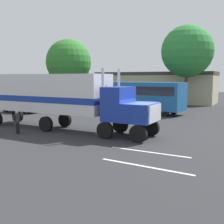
{
  "coord_description": "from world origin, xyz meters",
  "views": [
    {
      "loc": [
        0.75,
        -17.69,
        3.89
      ],
      "look_at": [
        -1.89,
        0.41,
        1.6
      ],
      "focal_mm": 44.1,
      "sensor_mm": 36.0,
      "label": 1
    }
  ],
  "objects": [
    {
      "name": "ground_plane",
      "position": [
        0.0,
        0.0,
        0.0
      ],
      "size": [
        120.0,
        120.0,
        0.0
      ],
      "primitive_type": "plane",
      "color": "#2D2D30"
    },
    {
      "name": "lane_stripe_mid",
      "position": [
        0.5,
        -5.9,
        0.01
      ],
      "size": [
        4.12,
        1.86,
        0.01
      ],
      "primitive_type": "cube",
      "rotation": [
        0.0,
        0.0,
        -0.4
      ],
      "color": "silver",
      "rests_on": "ground_plane"
    },
    {
      "name": "lane_stripe_near",
      "position": [
        0.64,
        -3.5,
        0.01
      ],
      "size": [
        4.19,
        1.66,
        0.01
      ],
      "primitive_type": "cube",
      "rotation": [
        0.0,
        0.0,
        -0.35
      ],
      "color": "silver",
      "rests_on": "ground_plane"
    },
    {
      "name": "tree_center",
      "position": [
        5.28,
        20.68,
        7.38
      ],
      "size": [
        6.89,
        6.89,
        10.84
      ],
      "color": "brown",
      "rests_on": "ground_plane"
    },
    {
      "name": "parked_bus",
      "position": [
        -1.06,
        13.12,
        2.07
      ],
      "size": [
        10.88,
        7.5,
        3.4
      ],
      "color": "#1E5999",
      "rests_on": "ground_plane"
    },
    {
      "name": "parked_car",
      "position": [
        -13.8,
        11.06,
        0.81
      ],
      "size": [
        4.74,
        3.11,
        1.57
      ],
      "color": "black",
      "rests_on": "ground_plane"
    },
    {
      "name": "semi_truck",
      "position": [
        -6.35,
        2.05,
        2.52
      ],
      "size": [
        14.13,
        7.29,
        4.5
      ],
      "color": "#193399",
      "rests_on": "ground_plane"
    },
    {
      "name": "person_bystander",
      "position": [
        -8.52,
        0.03,
        0.89
      ],
      "size": [
        0.46,
        0.46,
        1.63
      ],
      "color": "black",
      "rests_on": "ground_plane"
    },
    {
      "name": "building_backdrop",
      "position": [
        1.06,
        27.46,
        2.59
      ],
      "size": [
        19.91,
        12.26,
        4.77
      ],
      "color": "#B7AD8C",
      "rests_on": "ground_plane"
    },
    {
      "name": "tree_left",
      "position": [
        -11.0,
        20.34,
        6.06
      ],
      "size": [
        6.37,
        6.37,
        9.25
      ],
      "color": "brown",
      "rests_on": "ground_plane"
    }
  ]
}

